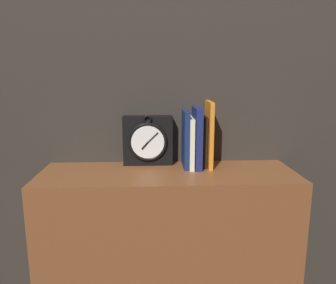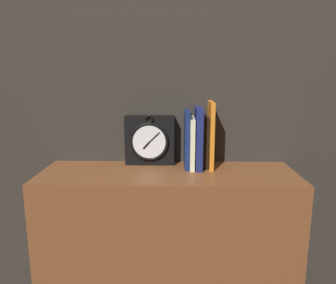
% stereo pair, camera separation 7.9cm
% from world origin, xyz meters
% --- Properties ---
extents(wall_back, '(6.00, 0.05, 2.60)m').
position_xyz_m(wall_back, '(0.00, 0.18, 1.30)').
color(wall_back, '#2D2823').
rests_on(wall_back, ground_plane).
extents(bookshelf, '(0.96, 0.31, 0.82)m').
position_xyz_m(bookshelf, '(0.00, 0.00, 0.41)').
color(bookshelf, brown).
rests_on(bookshelf, ground_plane).
extents(clock, '(0.20, 0.07, 0.21)m').
position_xyz_m(clock, '(-0.08, 0.11, 0.92)').
color(clock, black).
rests_on(clock, bookshelf).
extents(book_slot0_navy, '(0.02, 0.13, 0.22)m').
position_xyz_m(book_slot0_navy, '(0.07, 0.08, 0.93)').
color(book_slot0_navy, navy).
rests_on(book_slot0_navy, bookshelf).
extents(book_slot1_cream, '(0.02, 0.14, 0.20)m').
position_xyz_m(book_slot1_cream, '(0.09, 0.07, 0.92)').
color(book_slot1_cream, beige).
rests_on(book_slot1_cream, bookshelf).
extents(book_slot2_navy, '(0.03, 0.15, 0.24)m').
position_xyz_m(book_slot2_navy, '(0.12, 0.07, 0.94)').
color(book_slot2_navy, navy).
rests_on(book_slot2_navy, bookshelf).
extents(book_slot3_black, '(0.02, 0.11, 0.20)m').
position_xyz_m(book_slot3_black, '(0.14, 0.09, 0.92)').
color(book_slot3_black, black).
rests_on(book_slot3_black, bookshelf).
extents(book_slot4_orange, '(0.02, 0.13, 0.26)m').
position_xyz_m(book_slot4_orange, '(0.16, 0.08, 0.95)').
color(book_slot4_orange, orange).
rests_on(book_slot4_orange, bookshelf).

